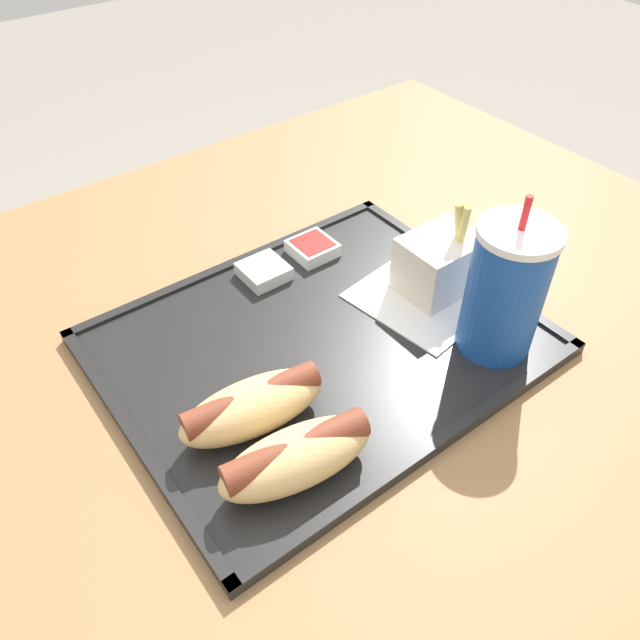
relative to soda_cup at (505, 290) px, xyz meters
The scene contains 10 objects.
ground_plane 0.87m from the soda_cup, 56.09° to the right, with size 8.00×8.00×0.00m, color gray.
dining_table 0.50m from the soda_cup, 56.09° to the right, with size 1.11×0.89×0.76m.
food_tray 0.20m from the soda_cup, 38.22° to the right, with size 0.44×0.36×0.01m.
paper_napkin 0.13m from the soda_cup, 95.12° to the right, with size 0.19×0.16×0.00m.
soda_cup is the anchor object (origin of this frame).
hot_dog_far 0.27m from the soda_cup, ahead, with size 0.15×0.08×0.05m.
hot_dog_near 0.28m from the soda_cup, 13.30° to the right, with size 0.15×0.07×0.05m.
fries_carton 0.11m from the soda_cup, 99.85° to the right, with size 0.09×0.07×0.11m.
sauce_cup_mayo 0.29m from the soda_cup, 61.34° to the right, with size 0.05×0.05×0.02m.
sauce_cup_ketchup 0.26m from the soda_cup, 76.66° to the right, with size 0.05×0.05×0.02m.
Camera 1 is at (0.33, 0.42, 1.25)m, focal length 35.00 mm.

